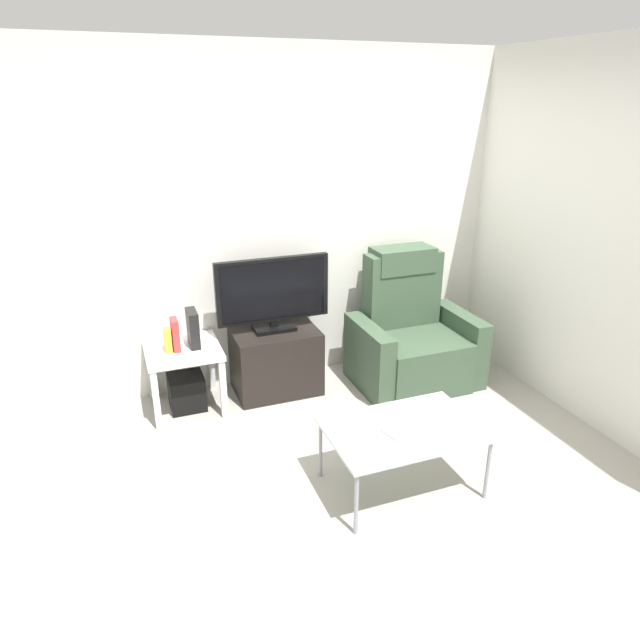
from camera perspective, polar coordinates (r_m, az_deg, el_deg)
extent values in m
plane|color=#9E998E|center=(4.00, 0.86, -12.11)|extent=(6.40, 6.40, 0.00)
cube|color=silver|center=(4.49, -4.41, 9.73)|extent=(6.40, 0.06, 2.60)
cube|color=silver|center=(4.48, 24.18, 7.87)|extent=(0.06, 4.48, 2.60)
cube|color=black|center=(4.53, -4.48, -4.09)|extent=(0.66, 0.47, 0.52)
cube|color=black|center=(4.29, -3.68, -4.06)|extent=(0.61, 0.02, 0.02)
cube|color=black|center=(4.32, -3.88, -3.37)|extent=(0.34, 0.11, 0.04)
cube|color=black|center=(4.43, -4.66, -0.78)|extent=(0.32, 0.20, 0.03)
cube|color=black|center=(4.42, -4.67, -0.30)|extent=(0.06, 0.04, 0.05)
cube|color=black|center=(4.32, -4.78, 3.08)|extent=(0.88, 0.05, 0.50)
cube|color=black|center=(4.30, -4.69, 2.97)|extent=(0.81, 0.01, 0.45)
cube|color=#384C38|center=(4.73, 9.49, -3.87)|extent=(0.70, 0.72, 0.42)
cube|color=#384C38|center=(4.75, 8.27, 3.11)|extent=(0.64, 0.20, 0.62)
cube|color=#384C38|center=(4.70, 8.32, 6.08)|extent=(0.50, 0.26, 0.20)
cube|color=#384C38|center=(4.52, 4.90, -3.92)|extent=(0.14, 0.68, 0.56)
cube|color=#384C38|center=(4.91, 13.80, -2.32)|extent=(0.14, 0.68, 0.56)
cube|color=white|center=(4.29, -13.70, -2.95)|extent=(0.54, 0.54, 0.04)
cube|color=white|center=(4.18, -16.19, -7.80)|extent=(0.04, 0.04, 0.46)
cube|color=white|center=(4.22, -9.74, -6.87)|extent=(0.04, 0.04, 0.46)
cube|color=white|center=(4.60, -16.77, -5.01)|extent=(0.04, 0.04, 0.46)
cube|color=white|center=(4.64, -10.92, -4.19)|extent=(0.04, 0.04, 0.46)
cube|color=black|center=(4.45, -13.30, -7.06)|extent=(0.26, 0.26, 0.26)
cube|color=gold|center=(4.23, -15.12, -1.98)|extent=(0.05, 0.10, 0.17)
cube|color=red|center=(4.22, -14.40, -1.44)|extent=(0.05, 0.13, 0.24)
cube|color=black|center=(4.25, -12.70, -0.83)|extent=(0.07, 0.20, 0.28)
cube|color=#B2C6C1|center=(3.41, 8.44, -10.86)|extent=(0.90, 0.60, 0.02)
cylinder|color=gray|center=(3.18, 3.67, -18.03)|extent=(0.02, 0.02, 0.40)
cylinder|color=gray|center=(3.55, 16.57, -14.28)|extent=(0.02, 0.02, 0.40)
cylinder|color=gray|center=(3.58, 0.05, -12.87)|extent=(0.02, 0.02, 0.40)
cylinder|color=gray|center=(3.91, 11.84, -10.13)|extent=(0.02, 0.02, 0.40)
cube|color=#B7B7BC|center=(3.34, 7.35, -11.31)|extent=(0.11, 0.16, 0.01)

